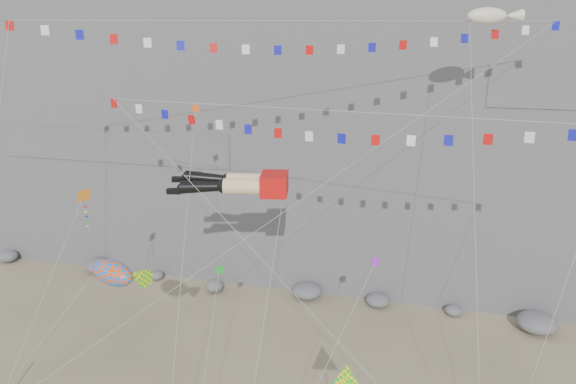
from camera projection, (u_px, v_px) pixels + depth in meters
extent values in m
cube|color=red|center=(274.00, 184.00, 33.56)|extent=(1.97, 2.43, 1.28)
cylinder|color=beige|center=(242.00, 186.00, 33.06)|extent=(2.31, 1.35, 0.95)
sphere|color=black|center=(224.00, 186.00, 33.12)|extent=(0.87, 0.87, 0.87)
cone|color=black|center=(202.00, 187.00, 33.22)|extent=(2.69, 1.27, 0.88)
cube|color=black|center=(174.00, 191.00, 33.40)|extent=(0.89, 0.53, 0.32)
cylinder|color=beige|center=(245.00, 181.00, 34.29)|extent=(2.31, 1.35, 0.95)
sphere|color=black|center=(227.00, 180.00, 34.35)|extent=(0.87, 0.87, 0.87)
cone|color=black|center=(207.00, 178.00, 34.39)|extent=(2.71, 1.28, 0.95)
cube|color=black|center=(179.00, 179.00, 34.52)|extent=(0.89, 0.53, 0.32)
cylinder|color=gray|center=(255.00, 340.00, 28.94)|extent=(0.03, 0.03, 18.77)
cylinder|color=gray|center=(132.00, 224.00, 32.11)|extent=(0.03, 0.03, 30.11)
cylinder|color=gray|center=(402.00, 296.00, 28.45)|extent=(0.03, 0.03, 21.02)
cylinder|color=gray|center=(35.00, 316.00, 31.89)|extent=(0.03, 0.03, 14.71)
cylinder|color=gray|center=(47.00, 347.00, 32.01)|extent=(0.03, 0.03, 12.06)
cylinder|color=gray|center=(485.00, 238.00, 29.54)|extent=(0.03, 0.03, 26.52)
cylinder|color=gray|center=(181.00, 283.00, 30.85)|extent=(0.03, 0.03, 23.04)
cylinder|color=gray|center=(318.00, 383.00, 28.38)|extent=(0.03, 0.03, 14.60)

